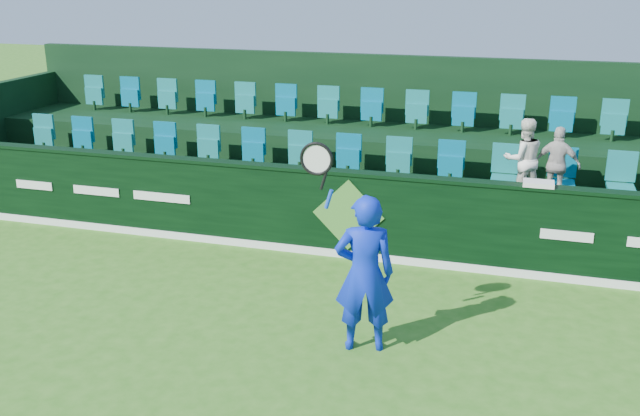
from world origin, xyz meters
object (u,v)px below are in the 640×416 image
(tennis_player, at_px, (364,273))
(spectator_middle, at_px, (557,165))
(spectator_left, at_px, (523,159))
(towel, at_px, (539,184))

(tennis_player, height_order, spectator_middle, tennis_player)
(spectator_middle, bearing_deg, tennis_player, 73.00)
(spectator_left, xyz_separation_m, towel, (0.23, -1.12, -0.05))
(spectator_left, bearing_deg, spectator_middle, 159.48)
(spectator_left, height_order, spectator_middle, spectator_left)
(spectator_left, relative_size, spectator_middle, 1.09)
(tennis_player, bearing_deg, towel, 55.31)
(tennis_player, relative_size, towel, 5.99)
(tennis_player, distance_m, towel, 3.27)
(tennis_player, bearing_deg, spectator_middle, 60.78)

